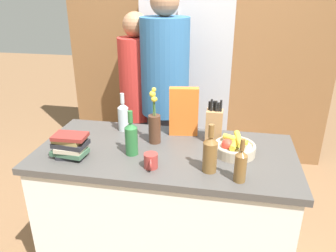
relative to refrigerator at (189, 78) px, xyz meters
name	(u,v)px	position (x,y,z in m)	size (l,w,h in m)	color
kitchen_island	(165,210)	(0.03, -1.35, -0.54)	(1.55, 0.74, 0.89)	silver
back_wall_wood	(197,39)	(0.03, 0.36, 0.32)	(2.75, 0.12, 2.60)	brown
refrigerator	(189,78)	(0.00, 0.00, 0.00)	(0.79, 0.62, 1.96)	#B7B7BC
fruit_bowl	(234,147)	(0.44, -1.32, -0.05)	(0.24, 0.24, 0.12)	tan
knife_block	(214,125)	(0.31, -1.15, 0.01)	(0.10, 0.09, 0.28)	#A87A4C
flower_vase	(154,125)	(-0.05, -1.25, 0.02)	(0.08, 0.08, 0.36)	#4C2D1E
cereal_box	(184,112)	(0.11, -1.09, 0.06)	(0.19, 0.08, 0.32)	orange
coffee_mug	(151,161)	(0.00, -1.56, -0.05)	(0.08, 0.11, 0.08)	#99332D
book_stack	(70,145)	(-0.48, -1.53, -0.02)	(0.21, 0.15, 0.15)	#232328
bottle_oil	(210,153)	(0.31, -1.54, 0.01)	(0.08, 0.08, 0.27)	brown
bottle_vinegar	(123,116)	(-0.30, -1.10, 0.01)	(0.07, 0.07, 0.26)	#B2BCC1
bottle_wine	(131,138)	(-0.15, -1.43, 0.01)	(0.07, 0.07, 0.27)	#286633
bottle_water	(241,165)	(0.47, -1.61, 0.00)	(0.06, 0.06, 0.23)	brown
person_at_sink	(138,101)	(-0.35, -0.60, -0.05)	(0.29, 0.29, 1.63)	#383842
person_in_blue	(165,95)	(-0.10, -0.66, 0.04)	(0.37, 0.37, 1.81)	#383842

